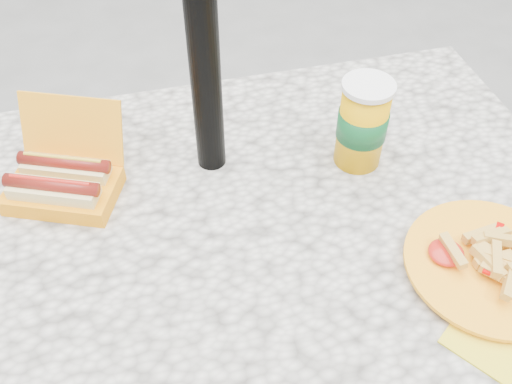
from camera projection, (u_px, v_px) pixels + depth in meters
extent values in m
cube|color=beige|center=(232.00, 236.00, 0.94)|extent=(1.20, 0.80, 0.05)
cylinder|color=black|center=(397.00, 205.00, 1.50)|extent=(0.07, 0.07, 0.70)
cube|color=#FFA119|center=(64.00, 191.00, 0.96)|extent=(0.21, 0.18, 0.03)
cube|color=#FFA119|center=(71.00, 129.00, 0.96)|extent=(0.18, 0.11, 0.11)
cube|color=beige|center=(55.00, 194.00, 0.92)|extent=(0.15, 0.09, 0.04)
cylinder|color=maroon|center=(51.00, 185.00, 0.91)|extent=(0.15, 0.08, 0.02)
cylinder|color=red|center=(49.00, 180.00, 0.90)|extent=(0.13, 0.06, 0.01)
cube|color=beige|center=(67.00, 172.00, 0.96)|extent=(0.15, 0.09, 0.04)
cylinder|color=maroon|center=(64.00, 162.00, 0.94)|extent=(0.15, 0.08, 0.02)
cylinder|color=gold|center=(62.00, 158.00, 0.94)|extent=(0.13, 0.06, 0.01)
cylinder|color=#FFA119|center=(490.00, 266.00, 0.85)|extent=(0.25, 0.25, 0.01)
cylinder|color=#FFA119|center=(491.00, 264.00, 0.85)|extent=(0.26, 0.26, 0.01)
cube|color=#E7B04A|center=(488.00, 262.00, 0.83)|extent=(0.03, 0.06, 0.02)
cube|color=#E7B04A|center=(453.00, 251.00, 0.84)|extent=(0.02, 0.06, 0.02)
cube|color=#E7B04A|center=(496.00, 259.00, 0.83)|extent=(0.04, 0.06, 0.01)
cube|color=#E7B04A|center=(505.00, 240.00, 0.85)|extent=(0.06, 0.04, 0.02)
cube|color=#E7B04A|center=(497.00, 256.00, 0.83)|extent=(0.06, 0.05, 0.01)
cube|color=#E7B04A|center=(507.00, 267.00, 0.82)|extent=(0.06, 0.04, 0.02)
cube|color=#E7B04A|center=(491.00, 237.00, 0.86)|extent=(0.06, 0.02, 0.02)
cube|color=#E7B04A|center=(493.00, 258.00, 0.84)|extent=(0.05, 0.06, 0.02)
cube|color=#E7B04A|center=(481.00, 234.00, 0.87)|extent=(0.06, 0.02, 0.01)
cube|color=#E7B04A|center=(510.00, 282.00, 0.80)|extent=(0.05, 0.06, 0.02)
cube|color=#E7B04A|center=(497.00, 256.00, 0.84)|extent=(0.04, 0.06, 0.01)
cube|color=#E7B04A|center=(501.00, 276.00, 0.81)|extent=(0.05, 0.06, 0.01)
cube|color=#E7B04A|center=(493.00, 260.00, 0.84)|extent=(0.06, 0.02, 0.01)
ellipsoid|color=red|center=(446.00, 252.00, 0.85)|extent=(0.05, 0.05, 0.02)
cube|color=#BF0200|center=(494.00, 248.00, 0.85)|extent=(0.08, 0.09, 0.00)
cylinder|color=#EBA203|center=(362.00, 126.00, 0.97)|extent=(0.08, 0.08, 0.16)
cylinder|color=#0D5124|center=(362.00, 124.00, 0.97)|extent=(0.09, 0.09, 0.05)
cylinder|color=white|center=(369.00, 86.00, 0.92)|extent=(0.09, 0.09, 0.01)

